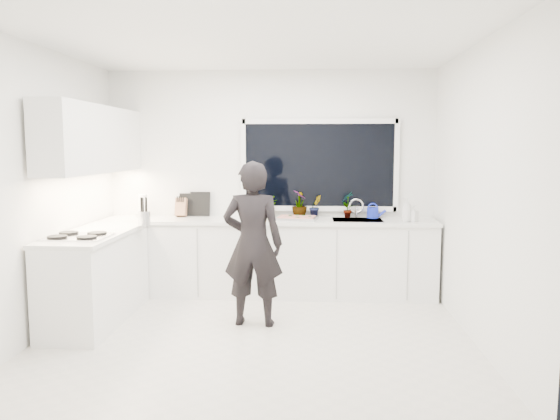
{
  "coord_description": "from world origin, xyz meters",
  "views": [
    {
      "loc": [
        0.53,
        -4.95,
        1.77
      ],
      "look_at": [
        0.2,
        0.4,
        1.15
      ],
      "focal_mm": 35.0,
      "sensor_mm": 36.0,
      "label": 1
    }
  ],
  "objects": [
    {
      "name": "sink",
      "position": [
        1.05,
        1.45,
        0.87
      ],
      "size": [
        0.58,
        0.42,
        0.14
      ],
      "primitive_type": "cube",
      "color": "silver",
      "rests_on": "countertop_back"
    },
    {
      "name": "wall_left",
      "position": [
        -2.01,
        0.0,
        1.35
      ],
      "size": [
        0.02,
        3.5,
        2.7
      ],
      "primitive_type": "cube",
      "color": "white",
      "rests_on": "ground"
    },
    {
      "name": "wall_right",
      "position": [
        2.01,
        0.0,
        1.35
      ],
      "size": [
        0.02,
        3.5,
        2.7
      ],
      "primitive_type": "cube",
      "color": "white",
      "rests_on": "ground"
    },
    {
      "name": "stovetop",
      "position": [
        -1.69,
        -0.0,
        0.94
      ],
      "size": [
        0.56,
        0.48,
        0.03
      ],
      "primitive_type": "cube",
      "color": "black",
      "rests_on": "countertop_left"
    },
    {
      "name": "watering_can",
      "position": [
        1.24,
        1.61,
        0.98
      ],
      "size": [
        0.15,
        0.15,
        0.13
      ],
      "primitive_type": "cylinder",
      "rotation": [
        0.0,
        0.0,
        0.08
      ],
      "color": "#1223B1",
      "rests_on": "countertop_back"
    },
    {
      "name": "base_cabinets_left",
      "position": [
        -1.67,
        0.35,
        0.44
      ],
      "size": [
        0.58,
        1.6,
        0.88
      ],
      "primitive_type": "cube",
      "color": "white",
      "rests_on": "floor"
    },
    {
      "name": "upper_cabinets",
      "position": [
        -1.79,
        0.7,
        1.85
      ],
      "size": [
        0.34,
        2.1,
        0.7
      ],
      "primitive_type": "cube",
      "color": "white",
      "rests_on": "wall_left"
    },
    {
      "name": "pizza",
      "position": [
        0.34,
        1.42,
        0.95
      ],
      "size": [
        0.46,
        0.35,
        0.01
      ],
      "primitive_type": "cube",
      "rotation": [
        0.0,
        0.0,
        -0.14
      ],
      "color": "#A81C16",
      "rests_on": "pizza_tray"
    },
    {
      "name": "picture_frame_small",
      "position": [
        -0.87,
        1.69,
        1.07
      ],
      "size": [
        0.25,
        0.03,
        0.3
      ],
      "primitive_type": "cube",
      "rotation": [
        0.0,
        0.0,
        -0.03
      ],
      "color": "black",
      "rests_on": "countertop_back"
    },
    {
      "name": "knife_block",
      "position": [
        -1.09,
        1.59,
        1.03
      ],
      "size": [
        0.13,
        0.1,
        0.22
      ],
      "primitive_type": "cube",
      "rotation": [
        0.0,
        0.0,
        -0.02
      ],
      "color": "#8E6242",
      "rests_on": "countertop_back"
    },
    {
      "name": "countertop_left",
      "position": [
        -1.67,
        0.35,
        0.9
      ],
      "size": [
        0.62,
        1.6,
        0.04
      ],
      "primitive_type": "cube",
      "color": "silver",
      "rests_on": "base_cabinets_left"
    },
    {
      "name": "paper_towel_roll",
      "position": [
        -1.55,
        1.55,
        1.05
      ],
      "size": [
        0.11,
        0.11,
        0.26
      ],
      "primitive_type": "cylinder",
      "rotation": [
        0.0,
        0.0,
        -0.02
      ],
      "color": "white",
      "rests_on": "countertop_back"
    },
    {
      "name": "soap_bottles",
      "position": [
        1.62,
        1.3,
        1.04
      ],
      "size": [
        0.2,
        0.13,
        0.27
      ],
      "color": "#D8BF66",
      "rests_on": "countertop_back"
    },
    {
      "name": "utensil_crock",
      "position": [
        -1.3,
        0.8,
        1.0
      ],
      "size": [
        0.16,
        0.16,
        0.16
      ],
      "primitive_type": "cylinder",
      "rotation": [
        0.0,
        0.0,
        -0.24
      ],
      "color": "silver",
      "rests_on": "countertop_left"
    },
    {
      "name": "countertop_back",
      "position": [
        0.0,
        1.44,
        0.9
      ],
      "size": [
        3.94,
        0.62,
        0.04
      ],
      "primitive_type": "cube",
      "color": "silver",
      "rests_on": "base_cabinets_back"
    },
    {
      "name": "herb_plants",
      "position": [
        0.34,
        1.61,
        1.07
      ],
      "size": [
        1.2,
        0.28,
        0.33
      ],
      "color": "#26662D",
      "rests_on": "countertop_back"
    },
    {
      "name": "base_cabinets_back",
      "position": [
        0.0,
        1.45,
        0.44
      ],
      "size": [
        3.92,
        0.58,
        0.88
      ],
      "primitive_type": "cube",
      "color": "white",
      "rests_on": "floor"
    },
    {
      "name": "faucet",
      "position": [
        1.05,
        1.65,
        1.03
      ],
      "size": [
        0.03,
        0.03,
        0.22
      ],
      "primitive_type": "cylinder",
      "color": "silver",
      "rests_on": "countertop_back"
    },
    {
      "name": "floor",
      "position": [
        0.0,
        0.0,
        -0.01
      ],
      "size": [
        4.0,
        3.5,
        0.02
      ],
      "primitive_type": "cube",
      "color": "beige",
      "rests_on": "ground"
    },
    {
      "name": "picture_frame_large",
      "position": [
        -1.02,
        1.69,
        1.06
      ],
      "size": [
        0.22,
        0.02,
        0.28
      ],
      "primitive_type": "cube",
      "rotation": [
        0.0,
        0.0,
        0.02
      ],
      "color": "black",
      "rests_on": "countertop_back"
    },
    {
      "name": "window",
      "position": [
        0.6,
        1.73,
        1.55
      ],
      "size": [
        1.8,
        0.02,
        1.0
      ],
      "primitive_type": "cube",
      "color": "black",
      "rests_on": "wall_back"
    },
    {
      "name": "ceiling",
      "position": [
        0.0,
        0.0,
        2.71
      ],
      "size": [
        4.0,
        3.5,
        0.02
      ],
      "primitive_type": "cube",
      "color": "white",
      "rests_on": "wall_back"
    },
    {
      "name": "wall_back",
      "position": [
        0.0,
        1.76,
        1.35
      ],
      "size": [
        4.0,
        0.02,
        2.7
      ],
      "primitive_type": "cube",
      "color": "white",
      "rests_on": "ground"
    },
    {
      "name": "pizza_tray",
      "position": [
        0.34,
        1.42,
        0.94
      ],
      "size": [
        0.5,
        0.4,
        0.03
      ],
      "primitive_type": "cube",
      "rotation": [
        0.0,
        0.0,
        -0.14
      ],
      "color": "silver",
      "rests_on": "countertop_back"
    },
    {
      "name": "person",
      "position": [
        -0.06,
        0.33,
        0.82
      ],
      "size": [
        0.62,
        0.42,
        1.64
      ],
      "primitive_type": "imported",
      "rotation": [
        0.0,
        0.0,
        3.09
      ],
      "color": "black",
      "rests_on": "floor"
    }
  ]
}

